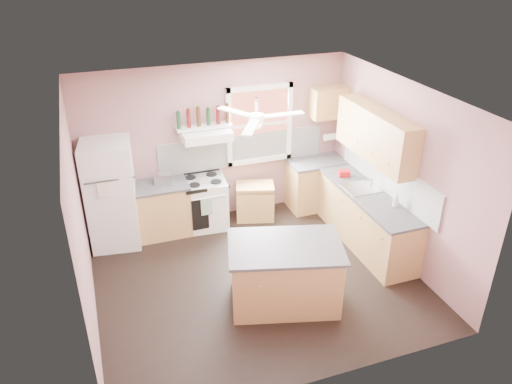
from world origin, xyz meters
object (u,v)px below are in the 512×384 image
object	(u,v)px
stove	(205,203)
cart	(255,201)
toaster	(164,179)
refrigerator	(111,194)
island	(285,275)

from	to	relation	value
stove	cart	bearing A→B (deg)	2.13
toaster	stove	distance (m)	0.85
refrigerator	toaster	distance (m)	0.84
toaster	cart	size ratio (longest dim) A/B	0.44
refrigerator	cart	bearing A→B (deg)	7.47
refrigerator	stove	world-z (taller)	refrigerator
cart	island	bearing A→B (deg)	-82.71
refrigerator	stove	size ratio (longest dim) A/B	2.02
cart	island	xyz separation A→B (m)	(-0.38, -2.26, 0.11)
island	refrigerator	bearing A→B (deg)	146.88
toaster	island	size ratio (longest dim) A/B	0.20
toaster	island	bearing A→B (deg)	-41.94
island	toaster	bearing A→B (deg)	132.26
cart	island	distance (m)	2.29
stove	island	world-z (taller)	same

